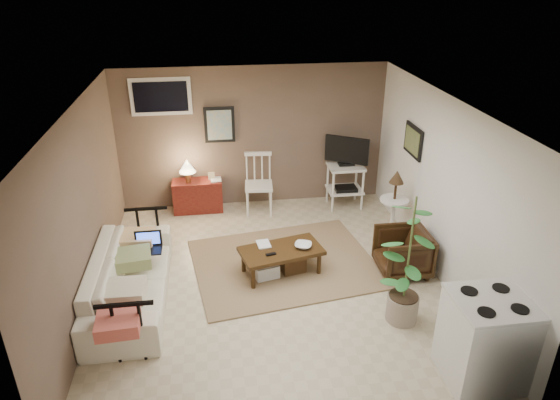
{
  "coord_description": "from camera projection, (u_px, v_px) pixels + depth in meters",
  "views": [
    {
      "loc": [
        -0.67,
        -5.54,
        3.87
      ],
      "look_at": [
        0.16,
        0.35,
        1.03
      ],
      "focal_mm": 32.0,
      "sensor_mm": 36.0,
      "label": 1
    }
  ],
  "objects": [
    {
      "name": "stove",
      "position": [
        485.0,
        339.0,
        4.95
      ],
      "size": [
        0.75,
        0.69,
        0.98
      ],
      "color": "silver",
      "rests_on": "floor"
    },
    {
      "name": "red_console",
      "position": [
        197.0,
        193.0,
        8.47
      ],
      "size": [
        0.83,
        0.37,
        0.96
      ],
      "color": "maroon",
      "rests_on": "floor"
    },
    {
      "name": "armchair",
      "position": [
        403.0,
        250.0,
        6.76
      ],
      "size": [
        0.63,
        0.67,
        0.68
      ],
      "primitive_type": "imported",
      "rotation": [
        0.0,
        0.0,
        -1.58
      ],
      "color": "black",
      "rests_on": "floor"
    },
    {
      "name": "coffee_table",
      "position": [
        281.0,
        259.0,
        6.76
      ],
      "size": [
        1.19,
        0.8,
        0.41
      ],
      "color": "#3C2810",
      "rests_on": "floor"
    },
    {
      "name": "sofa_end_rails",
      "position": [
        140.0,
        274.0,
        6.19
      ],
      "size": [
        0.6,
        2.24,
        0.76
      ],
      "primitive_type": null,
      "color": "black",
      "rests_on": "floor"
    },
    {
      "name": "window",
      "position": [
        161.0,
        97.0,
        7.89
      ],
      "size": [
        0.96,
        0.03,
        0.6
      ],
      "primitive_type": "cube",
      "color": "silver"
    },
    {
      "name": "book_table",
      "position": [
        257.0,
        238.0,
        6.73
      ],
      "size": [
        0.18,
        0.04,
        0.24
      ],
      "primitive_type": "imported",
      "rotation": [
        0.0,
        0.0,
        0.1
      ],
      "color": "#3C2810",
      "rests_on": "coffee_table"
    },
    {
      "name": "art_back",
      "position": [
        219.0,
        125.0,
        8.22
      ],
      "size": [
        0.5,
        0.03,
        0.6
      ],
      "primitive_type": "cube",
      "color": "black"
    },
    {
      "name": "sofa_pillows",
      "position": [
        129.0,
        275.0,
        5.88
      ],
      "size": [
        0.43,
        2.14,
        0.15
      ],
      "primitive_type": null,
      "color": "beige",
      "rests_on": "sofa"
    },
    {
      "name": "art_right",
      "position": [
        413.0,
        141.0,
        7.27
      ],
      "size": [
        0.03,
        0.6,
        0.45
      ],
      "primitive_type": "cube",
      "color": "black"
    },
    {
      "name": "bowl",
      "position": [
        303.0,
        240.0,
        6.69
      ],
      "size": [
        0.23,
        0.13,
        0.23
      ],
      "primitive_type": "imported",
      "rotation": [
        0.0,
        0.0,
        -0.35
      ],
      "color": "#3C2810",
      "rests_on": "coffee_table"
    },
    {
      "name": "potted_plant",
      "position": [
        409.0,
        257.0,
        5.61
      ],
      "size": [
        0.41,
        0.41,
        1.65
      ],
      "color": "gray",
      "rests_on": "floor"
    },
    {
      "name": "spindle_chair",
      "position": [
        259.0,
        186.0,
        8.4
      ],
      "size": [
        0.49,
        0.49,
        1.01
      ],
      "color": "silver",
      "rests_on": "floor"
    },
    {
      "name": "floor",
      "position": [
        272.0,
        281.0,
        6.71
      ],
      "size": [
        5.0,
        5.0,
        0.0
      ],
      "primitive_type": "plane",
      "color": "#C1B293",
      "rests_on": "ground"
    },
    {
      "name": "tv_stand",
      "position": [
        346.0,
        170.0,
        8.5
      ],
      "size": [
        0.67,
        0.48,
        1.26
      ],
      "color": "silver",
      "rests_on": "floor"
    },
    {
      "name": "side_table",
      "position": [
        395.0,
        198.0,
        7.4
      ],
      "size": [
        0.43,
        0.43,
        1.15
      ],
      "color": "silver",
      "rests_on": "floor"
    },
    {
      "name": "sofa",
      "position": [
        129.0,
        270.0,
        6.15
      ],
      "size": [
        0.66,
        2.25,
        0.88
      ],
      "primitive_type": "imported",
      "rotation": [
        0.0,
        0.0,
        1.57
      ],
      "color": "beige",
      "rests_on": "floor"
    },
    {
      "name": "book_console",
      "position": [
        210.0,
        174.0,
        8.34
      ],
      "size": [
        0.18,
        0.03,
        0.24
      ],
      "primitive_type": "imported",
      "rotation": [
        0.0,
        0.0,
        0.03
      ],
      "color": "#3C2810",
      "rests_on": "red_console"
    },
    {
      "name": "rug",
      "position": [
        285.0,
        263.0,
        7.07
      ],
      "size": [
        2.75,
        2.33,
        0.02
      ],
      "primitive_type": "cube",
      "rotation": [
        0.0,
        0.0,
        0.15
      ],
      "color": "#896750",
      "rests_on": "floor"
    },
    {
      "name": "laptop",
      "position": [
        148.0,
        244.0,
        6.47
      ],
      "size": [
        0.35,
        0.25,
        0.24
      ],
      "color": "black",
      "rests_on": "sofa"
    }
  ]
}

